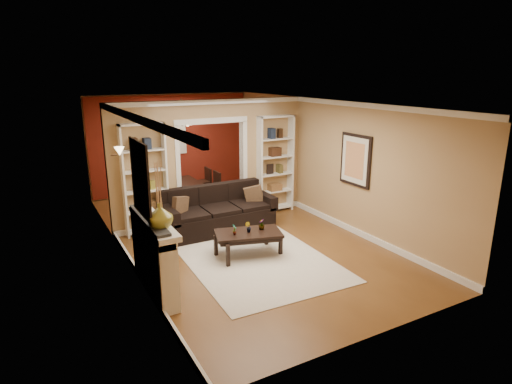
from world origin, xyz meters
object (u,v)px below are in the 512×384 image
dining_table (185,193)px  coffee_table (248,244)px  sofa (219,209)px  fireplace (155,256)px  bookshelf_right (275,164)px  bookshelf_left (145,180)px

dining_table → coffee_table: bearing=178.3°
dining_table → sofa: bearing=178.6°
fireplace → dining_table: size_ratio=1.12×
coffee_table → bookshelf_right: size_ratio=0.52×
bookshelf_left → dining_table: 2.36m
fireplace → dining_table: 4.64m
bookshelf_left → bookshelf_right: same height
sofa → dining_table: sofa is taller
bookshelf_left → dining_table: (1.42, 1.66, -0.88)m
sofa → bookshelf_right: size_ratio=1.03×
bookshelf_left → fireplace: bookshelf_left is taller
bookshelf_left → bookshelf_right: (3.10, 0.00, 0.00)m
bookshelf_right → dining_table: (-1.68, 1.66, -0.88)m
sofa → bookshelf_left: bookshelf_left is taller
fireplace → bookshelf_right: bearing=34.8°
bookshelf_left → fireplace: bearing=-102.0°
sofa → coffee_table: bearing=-92.0°
bookshelf_right → coffee_table: bearing=-131.3°
coffee_table → bookshelf_left: 2.59m
bookshelf_left → sofa: bearing=-23.0°
bookshelf_left → dining_table: bookshelf_left is taller
fireplace → sofa: bearing=45.6°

